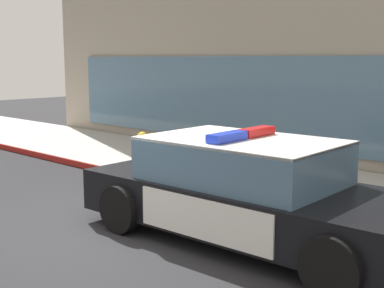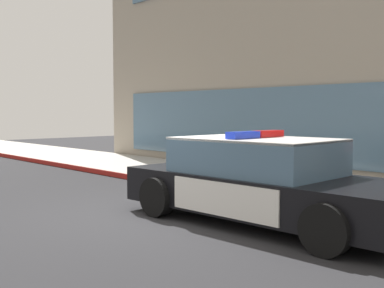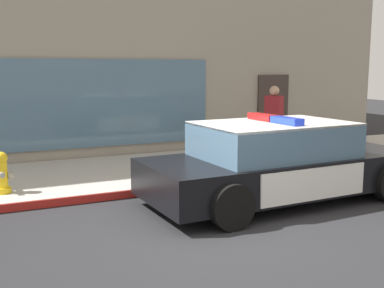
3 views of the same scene
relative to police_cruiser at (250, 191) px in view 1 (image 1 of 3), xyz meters
The scene contains 5 objects.
ground 2.02m from the police_cruiser, 153.71° to the right, with size 48.00×48.00×0.00m, color #262628.
sidewalk 3.45m from the police_cruiser, 120.21° to the left, with size 48.00×3.39×0.15m, color #B2ADA3.
curb_red_paint 2.18m from the police_cruiser, 144.41° to the left, with size 28.80×0.04×0.14m, color maroon.
police_cruiser is the anchor object (origin of this frame).
fire_hydrant 4.79m from the police_cruiser, 155.97° to the left, with size 0.34×0.39×0.73m.
Camera 1 is at (5.85, -4.71, 2.43)m, focal length 49.36 mm.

